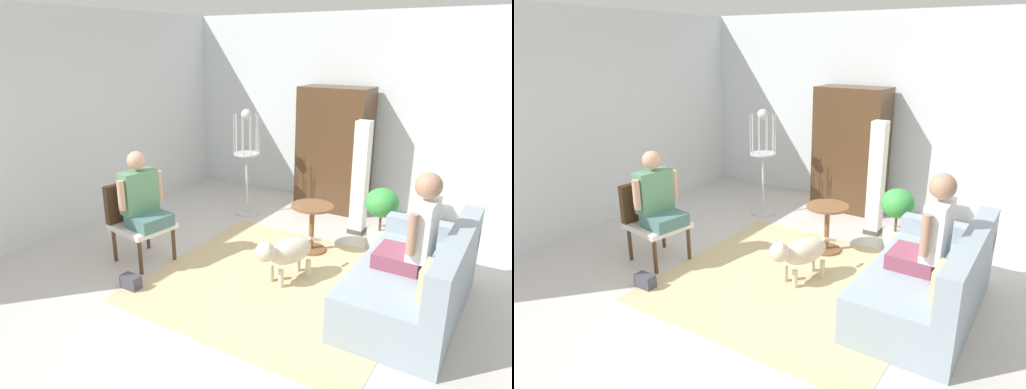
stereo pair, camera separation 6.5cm
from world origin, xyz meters
The scene contains 15 objects.
ground_plane centered at (0.00, 0.00, 0.00)m, with size 7.24×7.24×0.00m, color beige.
back_wall centered at (0.00, 2.94, 1.42)m, with size 6.63×0.12×2.83m, color silver.
left_wall centered at (-3.08, 0.30, 1.42)m, with size 0.12×6.35×2.83m, color silver.
area_rug centered at (0.06, 0.08, 0.00)m, with size 2.58×2.51×0.01m, color #C6B284.
couch centered at (1.40, 0.26, 0.30)m, with size 0.93×1.78×0.85m.
armchair centered at (-1.62, -0.28, 0.53)m, with size 0.67×0.64×0.90m.
person_on_couch centered at (1.36, 0.23, 0.80)m, with size 0.50×0.57×0.91m.
person_on_armchair centered at (-1.47, -0.30, 0.78)m, with size 0.50×0.57×0.83m.
round_end_table centered at (0.01, 0.96, 0.35)m, with size 0.50×0.50×0.58m.
dog centered at (0.11, 0.13, 0.33)m, with size 0.44×0.83×0.54m.
bird_cage_stand centered at (-1.34, 1.63, 0.74)m, with size 0.37×0.37×1.53m.
potted_plant centered at (0.69, 1.44, 0.46)m, with size 0.39×0.39×0.77m.
column_lamp centered at (0.29, 1.79, 0.74)m, with size 0.20×0.20×1.49m.
armoire_cabinet centered at (-0.39, 2.53, 0.91)m, with size 1.01×0.56×1.81m, color #4C331E.
handbag centered at (-1.16, -0.84, 0.07)m, with size 0.20×0.12×0.14m, color #3F3F4C.
Camera 2 is at (2.17, -3.66, 2.38)m, focal length 32.10 mm.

